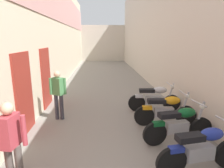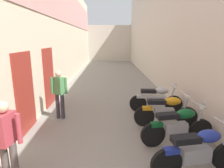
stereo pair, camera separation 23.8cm
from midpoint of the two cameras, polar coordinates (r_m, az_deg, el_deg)
The scene contains 10 objects.
ground_plane at distance 9.42m, azimuth -1.77°, elevation -2.40°, with size 39.12×39.12×0.00m, color gray.
building_left at distance 11.26m, azimuth -16.38°, elevation 15.33°, with size 0.45×23.12×6.06m.
building_right at distance 11.47m, azimuth 11.75°, elevation 16.52°, with size 0.45×23.12×6.50m.
building_far_end at distance 23.64m, azimuth -3.01°, elevation 11.96°, with size 7.93×2.00×4.05m, color beige.
motorcycle_third at distance 4.18m, azimuth 23.60°, elevation -17.05°, with size 1.84×0.58×1.04m.
motorcycle_fourth at distance 5.06m, azimuth 17.96°, elevation -11.14°, with size 1.84×0.58×1.04m.
motorcycle_fifth at distance 5.92m, azimuth 14.48°, elevation -7.29°, with size 1.85×0.58×1.04m.
motorcycle_sixth at distance 6.98m, azimuth 11.56°, elevation -3.99°, with size 1.85×0.58×1.04m.
pedestrian_mid_alley at distance 3.72m, azimuth -29.32°, elevation -14.38°, with size 0.52×0.37×1.57m.
pedestrian_further_down at distance 6.32m, azimuth -16.68°, elevation -2.18°, with size 0.52×0.35×1.57m.
Camera 1 is at (-0.40, 0.50, 2.53)m, focal length 30.95 mm.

